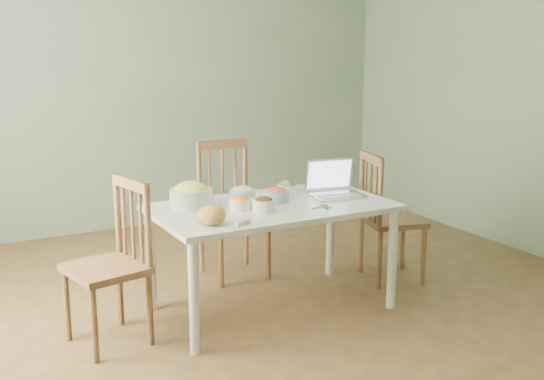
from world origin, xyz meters
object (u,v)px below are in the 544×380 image
dining_table (272,257)px  chair_far (234,211)px  bread_boule (211,215)px  chair_left (106,265)px  laptop (338,179)px  chair_right (393,217)px  bowl_squash (191,195)px

dining_table → chair_far: bearing=85.5°
dining_table → bread_boule: (-0.54, -0.25, 0.42)m
dining_table → bread_boule: bread_boule is taller
chair_far → chair_left: (-1.17, -0.70, -0.02)m
chair_left → laptop: size_ratio=2.79×
chair_right → laptop: size_ratio=2.75×
bowl_squash → dining_table: bearing=-22.5°
bread_boule → laptop: bearing=12.3°
chair_left → dining_table: bearing=78.1°
bread_boule → bowl_squash: 0.46m
dining_table → bowl_squash: (-0.49, 0.20, 0.45)m
bowl_squash → laptop: (1.00, -0.22, 0.04)m
chair_far → laptop: bearing=-58.4°
chair_left → chair_right: (2.20, 0.06, -0.01)m
chair_right → bowl_squash: (-1.57, 0.13, 0.32)m
bread_boule → bowl_squash: bearing=83.2°
chair_far → laptop: 0.92m
dining_table → chair_left: bearing=179.5°
chair_right → bowl_squash: 1.61m
chair_left → bowl_squash: (0.63, 0.19, 0.32)m
chair_right → bread_boule: (-1.63, -0.32, 0.30)m
dining_table → chair_left: size_ratio=1.57×
chair_left → bread_boule: bearing=54.3°
chair_left → chair_right: 2.20m
dining_table → laptop: (0.51, -0.02, 0.49)m
dining_table → laptop: laptop is taller
chair_far → chair_left: size_ratio=1.05×
bread_boule → bowl_squash: size_ratio=0.63×
chair_far → chair_right: (1.02, -0.64, -0.03)m
bowl_squash → chair_far: bearing=42.9°
dining_table → laptop: bearing=-2.2°
bowl_squash → chair_right: bearing=-4.8°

